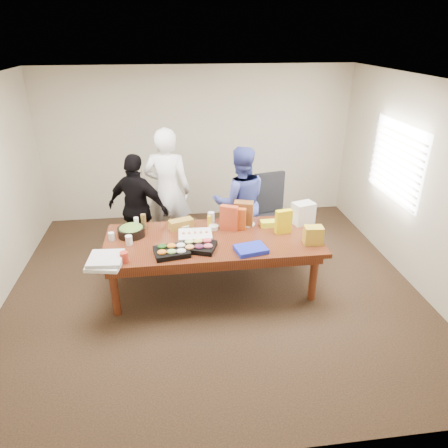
{
  "coord_description": "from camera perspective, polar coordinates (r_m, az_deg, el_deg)",
  "views": [
    {
      "loc": [
        -0.45,
        -4.69,
        3.21
      ],
      "look_at": [
        0.16,
        0.1,
        0.9
      ],
      "focal_mm": 32.63,
      "sensor_mm": 36.0,
      "label": 1
    }
  ],
  "objects": [
    {
      "name": "chip_bag_red",
      "position": [
        5.47,
        0.74,
        0.85
      ],
      "size": [
        0.26,
        0.19,
        0.35
      ],
      "primitive_type": "cube",
      "rotation": [
        0.0,
        0.0,
        -0.43
      ],
      "color": "#B63F1F",
      "rests_on": "conference_table"
    },
    {
      "name": "mayo_jar",
      "position": [
        5.73,
        -1.82,
        0.95
      ],
      "size": [
        0.1,
        0.1,
        0.15
      ],
      "primitive_type": "cylinder",
      "rotation": [
        0.0,
        0.0,
        -0.01
      ],
      "color": "white",
      "rests_on": "conference_table"
    },
    {
      "name": "sheet_cake",
      "position": [
        5.31,
        -4.05,
        -1.67
      ],
      "size": [
        0.44,
        0.33,
        0.08
      ],
      "primitive_type": "cube",
      "rotation": [
        0.0,
        0.0,
        -0.03
      ],
      "color": "white",
      "rests_on": "conference_table"
    },
    {
      "name": "ceiling",
      "position": [
        4.74,
        -1.89,
        19.48
      ],
      "size": [
        5.5,
        5.0,
        0.02
      ],
      "primitive_type": "cube",
      "color": "white",
      "rests_on": "wall_back"
    },
    {
      "name": "plate_b",
      "position": [
        5.7,
        3.21,
        0.02
      ],
      "size": [
        0.27,
        0.27,
        0.01
      ],
      "primitive_type": "cylinder",
      "rotation": [
        0.0,
        0.0,
        -0.21
      ],
      "color": "beige",
      "rests_on": "conference_table"
    },
    {
      "name": "floor",
      "position": [
        5.71,
        -1.5,
        -8.8
      ],
      "size": [
        5.5,
        5.0,
        0.02
      ],
      "primitive_type": "cube",
      "color": "#47301E",
      "rests_on": "ground"
    },
    {
      "name": "pizza_box_upper",
      "position": [
        4.92,
        -16.23,
        -4.68
      ],
      "size": [
        0.41,
        0.41,
        0.04
      ],
      "primitive_type": "cube",
      "rotation": [
        0.0,
        0.0,
        -0.07
      ],
      "color": "silver",
      "rests_on": "pizza_box_lower"
    },
    {
      "name": "kraft_bag",
      "position": [
        5.62,
        2.76,
        1.48
      ],
      "size": [
        0.29,
        0.22,
        0.34
      ],
      "primitive_type": "cube",
      "rotation": [
        0.0,
        0.0,
        -0.29
      ],
      "color": "brown",
      "rests_on": "conference_table"
    },
    {
      "name": "veggie_tray",
      "position": [
        4.98,
        -7.34,
        -3.88
      ],
      "size": [
        0.46,
        0.39,
        0.06
      ],
      "primitive_type": "cube",
      "rotation": [
        0.0,
        0.0,
        0.17
      ],
      "color": "black",
      "rests_on": "conference_table"
    },
    {
      "name": "office_chair",
      "position": [
        6.36,
        6.65,
        1.0
      ],
      "size": [
        0.72,
        0.72,
        1.17
      ],
      "primitive_type": "cube",
      "rotation": [
        0.0,
        0.0,
        0.23
      ],
      "color": "black",
      "rests_on": "floor"
    },
    {
      "name": "grocery_bag_white",
      "position": [
        5.77,
        11.03,
        1.5
      ],
      "size": [
        0.33,
        0.28,
        0.31
      ],
      "primitive_type": "cube",
      "rotation": [
        0.0,
        0.0,
        0.28
      ],
      "color": "white",
      "rests_on": "conference_table"
    },
    {
      "name": "ranch_bottle",
      "position": [
        5.61,
        -12.15,
        -0.01
      ],
      "size": [
        0.07,
        0.07,
        0.19
      ],
      "primitive_type": "cylinder",
      "rotation": [
        0.0,
        0.0,
        -0.04
      ],
      "color": "white",
      "rests_on": "conference_table"
    },
    {
      "name": "wall_back",
      "position": [
        7.44,
        -3.66,
        11.04
      ],
      "size": [
        5.5,
        0.04,
        2.7
      ],
      "primitive_type": "cube",
      "color": "beige",
      "rests_on": "floor"
    },
    {
      "name": "conference_table",
      "position": [
        5.5,
        -1.54,
        -5.49
      ],
      "size": [
        2.8,
        1.2,
        0.75
      ],
      "primitive_type": "cube",
      "color": "#4C1C0F",
      "rests_on": "floor"
    },
    {
      "name": "mustard_bottle",
      "position": [
        5.6,
        -2.06,
        0.39
      ],
      "size": [
        0.07,
        0.07,
        0.16
      ],
      "primitive_type": "cylinder",
      "rotation": [
        0.0,
        0.0,
        -0.34
      ],
      "color": "yellow",
      "rests_on": "conference_table"
    },
    {
      "name": "person_left",
      "position": [
        6.14,
        -11.96,
        2.1
      ],
      "size": [
        1.05,
        0.79,
        1.65
      ],
      "primitive_type": "imported",
      "rotation": [
        0.0,
        0.0,
        2.68
      ],
      "color": "black",
      "rests_on": "floor"
    },
    {
      "name": "window_panel",
      "position": [
        6.4,
        22.97,
        8.04
      ],
      "size": [
        0.03,
        1.4,
        1.1
      ],
      "primitive_type": "cube",
      "color": "white",
      "rests_on": "wall_right"
    },
    {
      "name": "dip_bowl_b",
      "position": [
        5.58,
        -5.63,
        -0.39
      ],
      "size": [
        0.16,
        0.16,
        0.06
      ],
      "primitive_type": "cylinder",
      "rotation": [
        0.0,
        0.0,
        0.08
      ],
      "color": "beige",
      "rests_on": "conference_table"
    },
    {
      "name": "chip_bag_orange",
      "position": [
        5.49,
        2.05,
        0.7
      ],
      "size": [
        0.21,
        0.13,
        0.31
      ],
      "primitive_type": "cube",
      "rotation": [
        0.0,
        0.0,
        -0.26
      ],
      "color": "#C24F17",
      "rests_on": "conference_table"
    },
    {
      "name": "person_center",
      "position": [
        6.32,
        -7.88,
        4.61
      ],
      "size": [
        0.8,
        0.61,
        1.95
      ],
      "primitive_type": "imported",
      "rotation": [
        0.0,
        0.0,
        2.92
      ],
      "color": "white",
      "rests_on": "floor"
    },
    {
      "name": "dressing_bottle",
      "position": [
        5.62,
        -11.18,
        0.31
      ],
      "size": [
        0.09,
        0.09,
        0.22
      ],
      "primitive_type": "cylinder",
      "rotation": [
        0.0,
        0.0,
        -0.32
      ],
      "color": "brown",
      "rests_on": "conference_table"
    },
    {
      "name": "red_cup",
      "position": [
        4.9,
        -13.81,
        -4.54
      ],
      "size": [
        0.11,
        0.11,
        0.13
      ],
      "primitive_type": "cylinder",
      "rotation": [
        0.0,
        0.0,
        0.19
      ],
      "color": "#B62F1F",
      "rests_on": "conference_table"
    },
    {
      "name": "fruit_tray",
      "position": [
        5.06,
        -3.58,
        -3.2
      ],
      "size": [
        0.49,
        0.44,
        0.06
      ],
      "primitive_type": "cube",
      "rotation": [
        0.0,
        0.0,
        -0.34
      ],
      "color": "black",
      "rests_on": "conference_table"
    },
    {
      "name": "wall_front",
      "position": [
        2.91,
        3.48,
        -14.27
      ],
      "size": [
        5.5,
        0.04,
        2.7
      ],
      "primitive_type": "cube",
      "color": "beige",
      "rests_on": "floor"
    },
    {
      "name": "clear_cup_a",
      "position": [
        5.28,
        -13.17,
        -2.23
      ],
      "size": [
        0.11,
        0.11,
        0.12
      ],
      "primitive_type": "cylinder",
      "rotation": [
        0.0,
        0.0,
        -0.35
      ],
      "color": "white",
      "rests_on": "conference_table"
    },
    {
      "name": "plate_a",
      "position": [
        5.74,
        7.89,
        0.01
      ],
      "size": [
        0.32,
        0.32,
        0.02
      ],
      "primitive_type": "cylinder",
      "rotation": [
        0.0,
        0.0,
        0.24
      ],
      "color": "silver",
      "rests_on": "conference_table"
    },
    {
      "name": "pizza_box_lower",
      "position": [
        4.92,
        -16.27,
        -5.29
      ],
      "size": [
        0.45,
        0.45,
        0.04
      ],
      "primitive_type": "cube",
      "rotation": [
        0.0,
        0.0,
        -0.19
      ],
      "color": "white",
      "rests_on": "conference_table"
    },
    {
      "name": "window_blinds",
      "position": [
        6.38,
        22.66,
        8.05
      ],
      "size": [
        0.04,
        1.36,
        1.0
      ],
      "primitive_type": "cube",
      "color": "beige",
      "rests_on": "wall_right"
    },
    {
      "name": "grocery_bag_yellow",
      "position": [
        5.26,
        12.39,
        -1.53
      ],
      "size": [
        0.25,
        0.18,
        0.23
      ],
      "primitive_type": "cube",
      "rotation": [
        0.0,
        0.0,
        -0.09
      ],
      "color": "gold",
      "rests_on": "conference_table"
    },
    {
      "name": "person_right",
      "position": [
        6.16,
        2.27,
        3.07
      ],
      "size": [
        0.84,
        0.66,
        1.72
      ],
      "primitive_type": "imported",
      "rotation": [
        0.0,
        0.0,
        3.15
      ],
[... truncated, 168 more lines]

